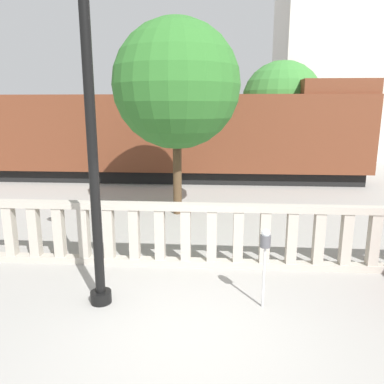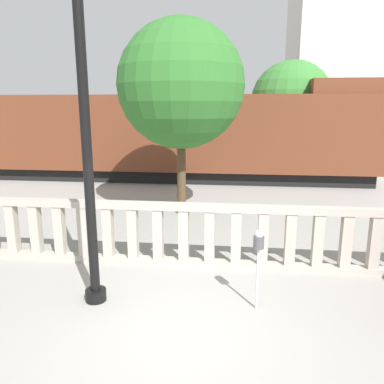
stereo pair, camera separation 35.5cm
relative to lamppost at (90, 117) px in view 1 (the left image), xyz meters
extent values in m
plane|color=gray|center=(1.58, -0.83, -3.11)|extent=(160.00, 160.00, 0.00)
cube|color=#ADA599|center=(1.58, 1.61, -3.04)|extent=(12.98, 0.24, 0.14)
cube|color=#ADA599|center=(1.58, 1.61, -1.83)|extent=(12.98, 0.24, 0.14)
cube|color=#ADA599|center=(-2.45, 1.61, -2.44)|extent=(0.20, 0.20, 1.07)
cube|color=#ADA599|center=(-1.92, 1.61, -2.44)|extent=(0.20, 0.20, 1.07)
cube|color=#ADA599|center=(-1.38, 1.61, -2.44)|extent=(0.20, 0.20, 1.07)
cube|color=#ADA599|center=(-0.84, 1.61, -2.44)|extent=(0.20, 0.20, 1.07)
cube|color=#ADA599|center=(-0.31, 1.61, -2.44)|extent=(0.20, 0.20, 1.07)
cube|color=#ADA599|center=(0.23, 1.61, -2.44)|extent=(0.20, 0.20, 1.07)
cube|color=#ADA599|center=(0.77, 1.61, -2.44)|extent=(0.20, 0.20, 1.07)
cube|color=#ADA599|center=(1.31, 1.61, -2.44)|extent=(0.20, 0.20, 1.07)
cube|color=#ADA599|center=(1.84, 1.61, -2.44)|extent=(0.20, 0.20, 1.07)
cube|color=#ADA599|center=(2.38, 1.61, -2.44)|extent=(0.20, 0.20, 1.07)
cube|color=#ADA599|center=(2.92, 1.61, -2.44)|extent=(0.20, 0.20, 1.07)
cube|color=#ADA599|center=(3.46, 1.61, -2.44)|extent=(0.20, 0.20, 1.07)
cube|color=#ADA599|center=(3.99, 1.61, -2.44)|extent=(0.20, 0.20, 1.07)
cube|color=#ADA599|center=(4.53, 1.61, -2.44)|extent=(0.20, 0.20, 1.07)
cube|color=#ADA599|center=(5.07, 1.61, -2.44)|extent=(0.20, 0.20, 1.07)
cylinder|color=black|center=(0.00, 0.00, -3.01)|extent=(0.35, 0.35, 0.20)
cylinder|color=black|center=(0.00, 0.00, -0.25)|extent=(0.16, 0.16, 5.32)
cylinder|color=silver|center=(2.73, 0.05, -2.58)|extent=(0.04, 0.04, 1.06)
cylinder|color=#4C4C51|center=(2.73, 0.05, -1.95)|extent=(0.17, 0.17, 0.20)
sphere|color=#B2B7BC|center=(2.73, 0.05, -1.82)|extent=(0.15, 0.15, 0.15)
cube|color=black|center=(-3.16, 11.18, -2.83)|extent=(22.46, 2.32, 0.55)
cube|color=brown|center=(-3.16, 11.18, -0.95)|extent=(22.92, 2.90, 3.21)
cube|color=brown|center=(6.80, 11.18, 0.95)|extent=(3.00, 2.61, 0.60)
cube|color=black|center=(-3.81, 24.81, -2.83)|extent=(18.33, 2.33, 0.55)
cube|color=#4C5156|center=(-3.81, 24.81, -1.12)|extent=(18.70, 2.92, 2.89)
cube|color=#4C5156|center=(4.14, 24.81, 0.63)|extent=(2.80, 2.62, 0.60)
cylinder|color=#4C3823|center=(4.81, 12.32, -2.04)|extent=(0.25, 0.25, 2.14)
sphere|color=#387A33|center=(4.81, 12.32, 0.40)|extent=(3.66, 3.66, 3.66)
cylinder|color=#4C3823|center=(0.70, 5.55, -1.87)|extent=(0.26, 0.26, 2.49)
sphere|color=#2D6B28|center=(0.70, 5.55, 0.78)|extent=(3.72, 3.72, 3.72)
camera|label=1|loc=(1.96, -5.68, 0.14)|focal=35.00mm
camera|label=2|loc=(2.32, -5.65, 0.14)|focal=35.00mm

